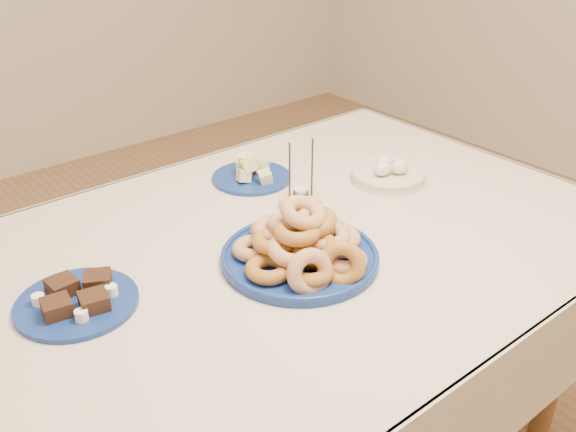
% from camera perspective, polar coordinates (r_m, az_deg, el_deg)
% --- Properties ---
extents(dining_table, '(1.71, 1.11, 0.75)m').
position_cam_1_polar(dining_table, '(1.54, -1.19, -6.06)').
color(dining_table, brown).
rests_on(dining_table, ground).
extents(donut_platter, '(0.46, 0.46, 0.16)m').
position_cam_1_polar(donut_platter, '(1.40, 1.20, -2.74)').
color(donut_platter, navy).
rests_on(donut_platter, dining_table).
extents(melon_plate, '(0.25, 0.25, 0.08)m').
position_cam_1_polar(melon_plate, '(1.80, -3.28, 3.87)').
color(melon_plate, navy).
rests_on(melon_plate, dining_table).
extents(brownie_plate, '(0.30, 0.30, 0.04)m').
position_cam_1_polar(brownie_plate, '(1.35, -18.23, -7.10)').
color(brownie_plate, navy).
rests_on(brownie_plate, dining_table).
extents(candle_holder, '(0.13, 0.13, 0.18)m').
position_cam_1_polar(candle_holder, '(1.64, 1.13, 1.38)').
color(candle_holder, tan).
rests_on(candle_holder, dining_table).
extents(egg_bowl, '(0.25, 0.25, 0.07)m').
position_cam_1_polar(egg_bowl, '(1.80, 8.89, 3.72)').
color(egg_bowl, beige).
rests_on(egg_bowl, dining_table).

